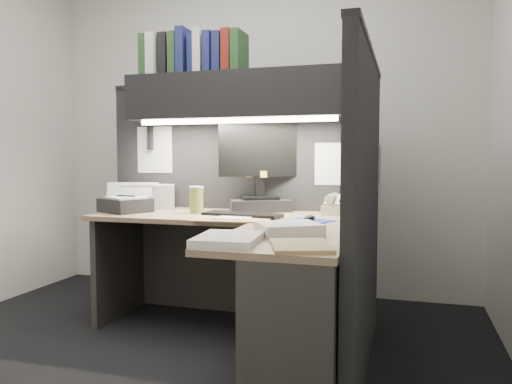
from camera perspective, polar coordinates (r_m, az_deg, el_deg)
floor at (r=2.91m, az=-9.03°, el=-18.18°), size 3.50×3.50×0.00m
wall_back at (r=4.10m, az=-0.00°, el=7.56°), size 3.50×0.04×2.70m
partition_back at (r=3.56m, az=-2.20°, el=-0.77°), size 1.90×0.06×1.60m
partition_right at (r=2.63m, az=12.25°, el=-2.55°), size 0.06×1.50×1.60m
desk at (r=2.62m, az=-0.59°, el=-10.44°), size 1.70×1.53×0.73m
overhead_shelf at (r=3.37m, az=-1.69°, el=10.90°), size 1.55×0.34×0.30m
task_light_tube at (r=3.22m, az=-2.48°, el=8.17°), size 1.32×0.04×0.04m
monitor at (r=3.38m, az=0.44°, el=1.85°), size 0.53×0.39×0.60m
keyboard at (r=3.06m, az=-1.56°, el=-2.63°), size 0.51×0.23×0.02m
mousepad at (r=2.87m, az=5.94°, el=-3.30°), size 0.31×0.30×0.00m
mouse at (r=2.85m, az=6.15°, el=-2.95°), size 0.07×0.10×0.03m
telephone at (r=3.25m, az=9.92°, el=-1.66°), size 0.25×0.26×0.10m
coffee_cup at (r=3.28m, az=-6.83°, el=-0.98°), size 0.11×0.11×0.17m
printer at (r=3.68m, az=-12.58°, el=-0.47°), size 0.53×0.50×0.17m
notebook_stack at (r=3.44m, az=-14.71°, el=-1.46°), size 0.39×0.37×0.09m
open_folder at (r=2.93m, az=-2.64°, el=-3.10°), size 0.47×0.33×0.01m
paper_stack_a at (r=2.37m, az=3.77°, el=-4.20°), size 0.37×0.35×0.05m
paper_stack_b at (r=2.14m, az=-3.20°, el=-5.39°), size 0.29×0.35×0.03m
manila_stack at (r=2.03m, az=5.12°, el=-6.16°), size 0.32×0.36×0.02m
binder_row at (r=3.54m, az=-7.23°, el=15.31°), size 0.72×0.25×0.31m
pinned_papers at (r=3.08m, az=2.46°, el=3.23°), size 1.76×1.31×0.51m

